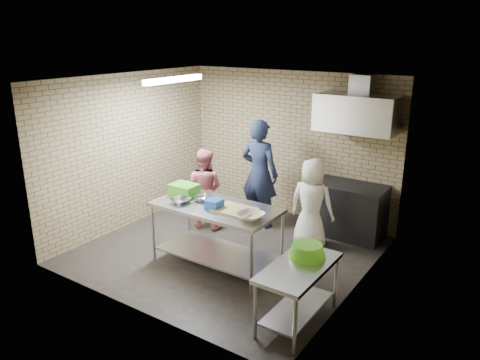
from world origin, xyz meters
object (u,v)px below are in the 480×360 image
woman_white (312,203)px  green_crate (184,189)px  bottle_red (364,116)px  bottle_green (388,120)px  stove (348,210)px  woman_pink (204,188)px  prep_table (216,235)px  blue_tub (214,204)px  side_counter (298,294)px  green_basin (307,251)px  man_navy (259,174)px

woman_white → green_crate: bearing=32.9°
bottle_red → bottle_green: bottle_red is taller
stove → woman_pink: (-2.26, -1.09, 0.27)m
prep_table → blue_tub: 0.55m
blue_tub → woman_pink: bearing=133.8°
bottle_red → woman_pink: (-2.31, -1.33, -1.31)m
green_crate → bottle_green: (2.38, 2.22, 1.00)m
side_counter → green_crate: 2.59m
side_counter → green_crate: green_crate is taller
stove → prep_table: bearing=-120.4°
prep_table → blue_tub: blue_tub is taller
blue_tub → bottle_green: bearing=56.2°
green_basin → bottle_red: size_ratio=2.56×
green_crate → prep_table: bearing=-9.7°
side_counter → woman_white: woman_white is taller
green_basin → woman_white: bearing=113.8°
prep_table → green_crate: 0.90m
side_counter → man_navy: 3.03m
prep_table → side_counter: size_ratio=1.56×
green_basin → man_navy: 2.78m
bottle_red → woman_pink: bottle_red is taller
green_crate → bottle_green: size_ratio=2.77×
bottle_green → woman_pink: 3.28m
bottle_red → woman_white: size_ratio=0.12×
blue_tub → woman_white: 1.70m
blue_tub → woman_pink: 1.58m
green_basin → woman_pink: 3.04m
blue_tub → woman_white: size_ratio=0.14×
stove → green_basin: 2.57m
bottle_red → man_navy: bearing=-154.6°
stove → woman_pink: bearing=-154.4°
stove → bottle_red: size_ratio=6.67×
green_crate → man_navy: size_ratio=0.21×
green_basin → woman_pink: woman_pink is taller
man_navy → bottle_green: bearing=-160.7°
blue_tub → green_basin: bearing=-10.4°
man_navy → woman_white: 1.20m
green_basin → man_navy: man_navy is taller
blue_tub → bottle_green: (1.63, 2.44, 1.01)m
prep_table → side_counter: bearing=-20.9°
stove → bottle_green: 1.65m
prep_table → bottle_red: bearing=61.3°
green_basin → man_navy: size_ratio=0.24×
green_crate → green_basin: (2.36, -0.52, -0.18)m
man_navy → woman_pink: bearing=36.2°
side_counter → green_crate: bearing=162.2°
bottle_red → man_navy: (-1.53, -0.73, -1.06)m
green_basin → woman_white: 1.91m
side_counter → man_navy: man_navy is taller
prep_table → bottle_red: 3.10m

